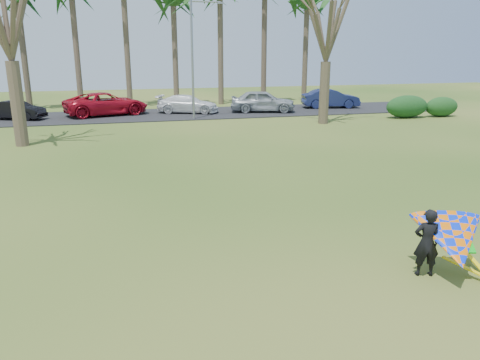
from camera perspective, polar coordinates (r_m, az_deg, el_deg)
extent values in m
plane|color=#1A480F|center=(11.97, 2.50, -7.57)|extent=(100.00, 100.00, 0.00)
cube|color=black|center=(35.95, -9.62, 7.87)|extent=(46.00, 7.00, 0.06)
cylinder|color=brown|center=(42.02, -24.88, 13.89)|extent=(0.48, 0.48, 9.00)
cylinder|color=brown|center=(41.57, -19.33, 14.92)|extent=(0.48, 0.48, 9.70)
cylinder|color=brown|center=(41.51, -13.66, 15.82)|extent=(0.48, 0.48, 10.40)
cylinder|color=brown|center=(41.83, -7.93, 15.13)|extent=(0.48, 0.48, 9.00)
cylinder|color=#4B3D2D|center=(42.53, -2.39, 15.74)|extent=(0.48, 0.48, 9.70)
cylinder|color=#4E3C2E|center=(43.58, 2.95, 16.19)|extent=(0.48, 0.48, 10.40)
cylinder|color=brown|center=(44.97, 7.97, 15.15)|extent=(0.48, 0.48, 9.00)
cylinder|color=brown|center=(26.04, -25.50, 8.33)|extent=(0.64, 0.64, 4.20)
cylinder|color=#4C3F2D|center=(31.57, 10.24, 10.40)|extent=(0.64, 0.64, 3.99)
cylinder|color=gray|center=(32.93, -5.83, 14.26)|extent=(0.16, 0.16, 8.00)
cylinder|color=gray|center=(33.25, -4.20, 20.86)|extent=(2.00, 0.10, 0.10)
cube|color=gray|center=(33.45, -2.40, 20.77)|extent=(0.40, 0.18, 0.12)
ellipsoid|color=#153B18|center=(35.88, 19.69, 8.43)|extent=(3.23, 1.46, 1.61)
ellipsoid|color=#163D17|center=(37.48, 23.36, 8.20)|extent=(2.59, 1.22, 1.44)
imported|color=black|center=(36.11, -25.62, 7.69)|extent=(4.15, 2.82, 1.29)
imported|color=#AC0D1E|center=(36.21, -15.99, 8.92)|extent=(6.55, 4.43, 1.67)
imported|color=white|center=(36.39, -6.39, 9.20)|extent=(5.03, 3.44, 1.35)
imported|color=#959CA2|center=(36.74, 2.79, 9.60)|extent=(5.29, 3.23, 1.68)
imported|color=navy|center=(40.17, 10.99, 9.74)|extent=(4.89, 2.43, 1.54)
imported|color=black|center=(10.77, 21.80, -7.11)|extent=(0.63, 0.50, 1.50)
cone|color=#052CFF|center=(10.83, 24.56, -6.75)|extent=(2.13, 2.39, 2.02)
cube|color=#0CBF19|center=(10.86, 25.29, -7.05)|extent=(0.62, 0.60, 0.24)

